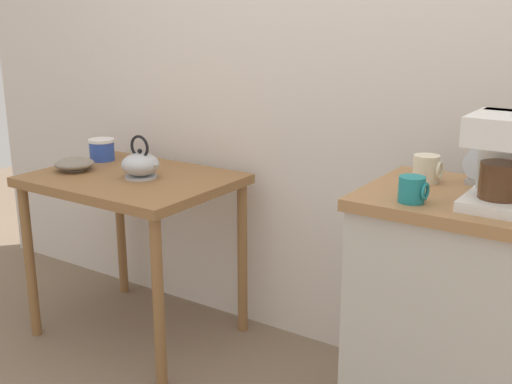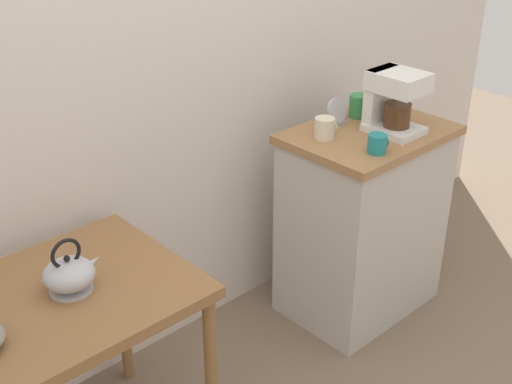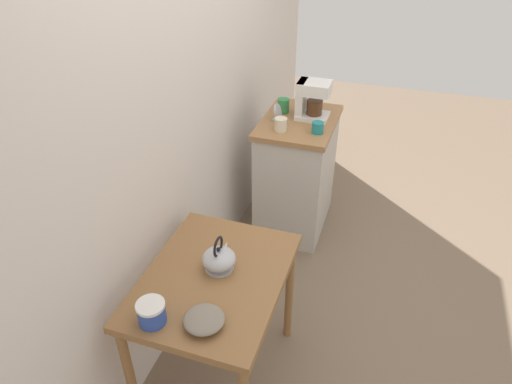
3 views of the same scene
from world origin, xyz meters
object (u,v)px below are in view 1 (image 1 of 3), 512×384
Objects in this scene: mug_dark_teal at (412,190)px; table_clock at (480,168)px; bowl_stoneware at (75,164)px; coffee_maker at (505,156)px; canister_enamel at (102,150)px; mug_small_cream at (427,169)px; teakettle at (141,165)px.

table_clock reaches higher than mug_dark_teal.
coffee_maker reaches higher than bowl_stoneware.
mug_dark_teal is at bearing -11.66° from canister_enamel.
mug_dark_teal is (1.58, -0.13, 0.16)m from bowl_stoneware.
table_clock is at bearing 119.48° from coffee_maker.
mug_small_cream reaches higher than mug_dark_teal.
bowl_stoneware is 1.44× the size of table_clock.
mug_small_cream is 0.16m from table_clock.
teakettle is (0.33, 0.07, 0.03)m from bowl_stoneware.
table_clock is (1.35, 0.11, 0.15)m from teakettle.
bowl_stoneware is at bearing -174.05° from table_clock.
mug_dark_teal reaches higher than teakettle.
canister_enamel is 1.59m from mug_small_cream.
mug_small_cream is at bearing -156.54° from table_clock.
teakettle is 2.16× the size of mug_small_cream.
coffee_maker is 0.31m from mug_small_cream.
mug_small_cream reaches higher than teakettle.
mug_small_cream is (1.59, -0.10, 0.14)m from canister_enamel.
table_clock is at bearing 4.56° from teakettle.
mug_dark_teal reaches higher than bowl_stoneware.
table_clock is at bearing 5.95° from bowl_stoneware.
coffee_maker is (1.46, -0.09, 0.23)m from teakettle.
mug_small_cream reaches higher than canister_enamel.
canister_enamel is 0.46× the size of coffee_maker.
bowl_stoneware is 0.88× the size of teakettle.
table_clock is (1.73, -0.03, 0.15)m from canister_enamel.
mug_small_cream is 0.76× the size of table_clock.
coffee_maker is at bearing 25.49° from mug_dark_teal.
mug_small_cream reaches higher than bowl_stoneware.
bowl_stoneware is 0.22m from canister_enamel.
teakettle is at bearing 171.13° from mug_dark_teal.
bowl_stoneware is 0.34m from teakettle.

